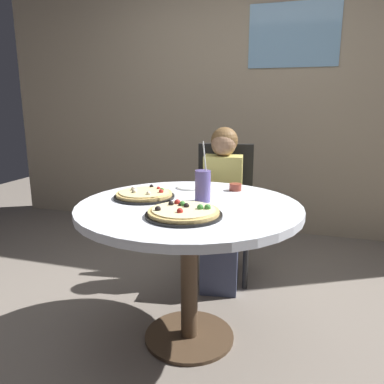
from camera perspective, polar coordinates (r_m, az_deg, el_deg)
ground_plane at (r=2.21m, az=-0.41°, el=-20.89°), size 8.00×8.00×0.00m
wall_with_window at (r=3.78m, az=9.09°, el=16.28°), size 5.20×0.13×2.90m
dining_table at (r=1.93m, az=-0.44°, el=-4.93°), size 1.12×1.12×0.75m
chair_wooden at (r=2.78m, az=4.82°, el=-1.63°), size 0.45×0.45×0.95m
diner_child at (r=2.62m, az=4.44°, el=-3.62°), size 0.30×0.43×1.08m
pizza_veggie at (r=1.69m, az=-1.24°, el=-3.07°), size 0.35×0.35×0.05m
pizza_cheese at (r=2.03m, az=-7.14°, el=-0.40°), size 0.32×0.32×0.05m
soda_cup at (r=1.93m, az=1.63°, el=0.92°), size 0.08×0.08×0.31m
sauce_bowl at (r=2.20m, az=6.50°, el=0.73°), size 0.07×0.07×0.04m
plate_small at (r=2.25m, az=-0.04°, el=0.76°), size 0.18×0.18×0.01m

